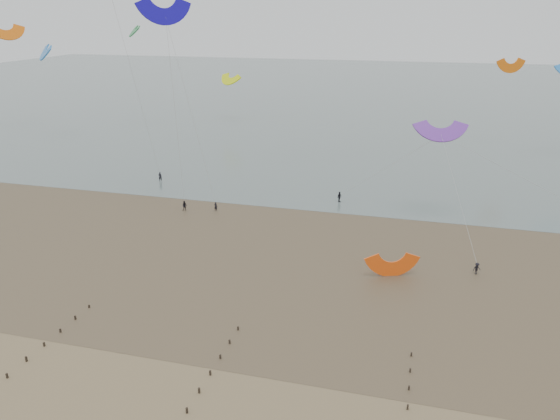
{
  "coord_description": "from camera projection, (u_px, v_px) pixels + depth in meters",
  "views": [
    {
      "loc": [
        21.26,
        -35.22,
        31.98
      ],
      "look_at": [
        4.34,
        28.0,
        8.0
      ],
      "focal_mm": 35.0,
      "sensor_mm": 36.0,
      "label": 1
    }
  ],
  "objects": [
    {
      "name": "kites_airborne",
      "position": [
        270.0,
        55.0,
        125.14
      ],
      "size": [
        240.4,
        123.55,
        35.71
      ],
      "color": "#6624A4",
      "rests_on": "ground"
    },
    {
      "name": "kitesurfers",
      "position": [
        447.0,
        219.0,
        86.68
      ],
      "size": [
        88.58,
        27.53,
        1.89
      ],
      "color": "black",
      "rests_on": "ground"
    },
    {
      "name": "grounded_kite",
      "position": [
        391.0,
        276.0,
        69.88
      ],
      "size": [
        7.13,
        6.35,
        3.25
      ],
      "primitive_type": null,
      "rotation": [
        1.54,
        0.0,
        0.35
      ],
      "color": "#FF5310",
      "rests_on": "ground"
    },
    {
      "name": "kitesurfer_lead",
      "position": [
        216.0,
        206.0,
        92.27
      ],
      "size": [
        0.58,
        0.38,
        1.6
      ],
      "primitive_type": "imported",
      "rotation": [
        0.0,
        0.0,
        3.14
      ],
      "color": "black",
      "rests_on": "ground"
    },
    {
      "name": "sea_and_shore",
      "position": [
        236.0,
        241.0,
        80.3
      ],
      "size": [
        500.0,
        665.0,
        0.03
      ],
      "color": "#475654",
      "rests_on": "ground"
    },
    {
      "name": "ground",
      "position": [
        151.0,
        396.0,
        48.11
      ],
      "size": [
        500.0,
        500.0,
        0.0
      ],
      "primitive_type": "plane",
      "color": "brown",
      "rests_on": "ground"
    }
  ]
}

